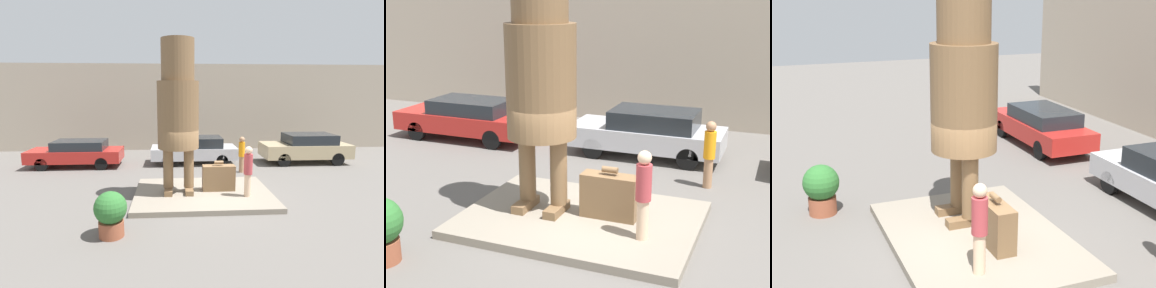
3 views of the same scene
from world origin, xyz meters
TOP-DOWN VIEW (x-y plane):
  - ground_plane at (0.00, 0.00)m, footprint 60.00×60.00m
  - pedestal at (0.00, 0.00)m, footprint 5.01×3.66m
  - building_backdrop at (0.00, 9.57)m, footprint 28.00×0.60m
  - statue_figure at (-0.91, 0.05)m, footprint 1.48×1.48m
  - giant_suitcase at (0.60, 0.16)m, footprint 1.21×0.44m
  - tourist at (1.52, -0.57)m, footprint 0.30×0.30m
  - parked_car_red at (-6.04, 4.91)m, footprint 4.66×1.74m
  - parked_car_silver at (0.10, 5.25)m, footprint 4.55×1.79m
  - worker_hivis at (2.19, 3.24)m, footprint 0.30×0.30m

SIDE VIEW (x-z plane):
  - ground_plane at x=0.00m, z-range 0.00..0.00m
  - pedestal at x=0.00m, z-range 0.00..0.18m
  - giant_suitcase at x=0.60m, z-range 0.10..1.23m
  - parked_car_red at x=-6.04m, z-range 0.05..1.43m
  - parked_car_silver at x=0.10m, z-range 0.04..1.49m
  - worker_hivis at x=2.19m, z-range 0.08..1.82m
  - tourist at x=1.52m, z-range 0.27..2.06m
  - building_backdrop at x=0.00m, z-range 0.00..5.62m
  - statue_figure at x=-0.91m, z-range 0.64..6.10m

